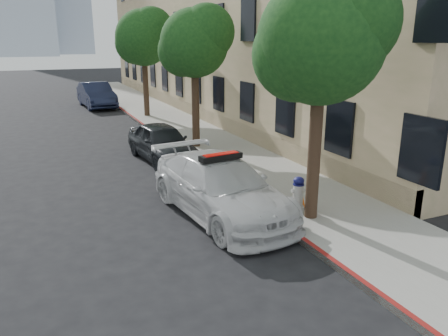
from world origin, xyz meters
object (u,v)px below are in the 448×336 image
Objects in this scene: police_car at (221,187)px; parked_car_mid at (162,142)px; traffic_cone at (300,194)px; parked_car_far at (96,95)px; fire_hydrant at (298,194)px.

police_car is 5.68m from parked_car_mid.
parked_car_far is at bearing 95.70° from traffic_cone.
parked_car_mid is at bearing 82.53° from police_car.
parked_car_mid is 6.63m from traffic_cone.
fire_hydrant is at bearing -32.73° from police_car.
traffic_cone is at bearing 50.12° from fire_hydrant.
traffic_cone is (2.06, -20.69, -0.29)m from parked_car_far.
fire_hydrant is (1.63, -6.53, -0.09)m from parked_car_mid.
traffic_cone is (1.77, -6.39, -0.16)m from parked_car_mid.
fire_hydrant reaches higher than traffic_cone.
police_car is at bearing -96.86° from parked_car_mid.
police_car is 1.93m from fire_hydrant.
traffic_cone is (0.14, 0.14, -0.07)m from fire_hydrant.
parked_car_far reaches higher than traffic_cone.
police_car is at bearing 159.34° from fire_hydrant.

